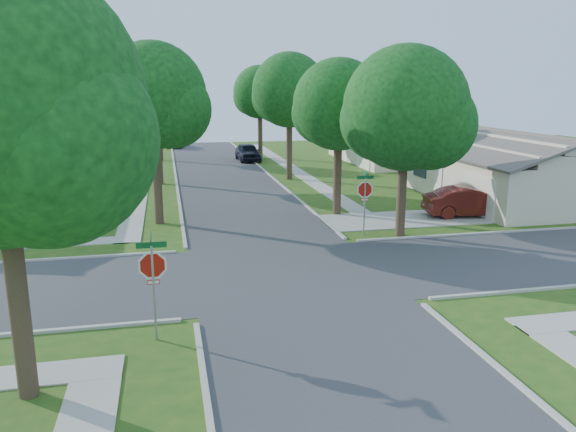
% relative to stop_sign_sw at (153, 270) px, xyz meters
% --- Properties ---
extents(ground, '(100.00, 100.00, 0.00)m').
position_rel_stop_sign_sw_xyz_m(ground, '(4.70, 4.70, -2.03)').
color(ground, '#244E15').
rests_on(ground, ground).
extents(road_ns, '(7.00, 100.00, 0.02)m').
position_rel_stop_sign_sw_xyz_m(road_ns, '(4.70, 4.70, -2.03)').
color(road_ns, '#333335').
rests_on(road_ns, ground).
extents(sidewalk_ne, '(1.20, 40.00, 0.04)m').
position_rel_stop_sign_sw_xyz_m(sidewalk_ne, '(10.80, 30.70, -2.01)').
color(sidewalk_ne, '#9E9B91').
rests_on(sidewalk_ne, ground).
extents(sidewalk_nw, '(1.20, 40.00, 0.04)m').
position_rel_stop_sign_sw_xyz_m(sidewalk_nw, '(-1.40, 30.70, -2.01)').
color(sidewalk_nw, '#9E9B91').
rests_on(sidewalk_nw, ground).
extents(driveway, '(8.80, 3.60, 0.05)m').
position_rel_stop_sign_sw_xyz_m(driveway, '(12.60, 11.80, -2.01)').
color(driveway, '#9E9B91').
rests_on(driveway, ground).
extents(stop_sign_sw, '(1.05, 0.80, 2.98)m').
position_rel_stop_sign_sw_xyz_m(stop_sign_sw, '(0.00, 0.00, 0.00)').
color(stop_sign_sw, gray).
rests_on(stop_sign_sw, ground).
extents(stop_sign_ne, '(1.05, 0.80, 2.98)m').
position_rel_stop_sign_sw_xyz_m(stop_sign_ne, '(9.40, 9.40, 0.00)').
color(stop_sign_ne, gray).
rests_on(stop_sign_ne, ground).
extents(tree_e_near, '(4.97, 4.80, 8.28)m').
position_rel_stop_sign_sw_xyz_m(tree_e_near, '(9.45, 13.71, 3.61)').
color(tree_e_near, '#38281C').
rests_on(tree_e_near, ground).
extents(tree_e_mid, '(5.59, 5.40, 9.21)m').
position_rel_stop_sign_sw_xyz_m(tree_e_mid, '(9.46, 25.71, 4.22)').
color(tree_e_mid, '#38281C').
rests_on(tree_e_mid, ground).
extents(tree_e_far, '(5.17, 5.00, 8.72)m').
position_rel_stop_sign_sw_xyz_m(tree_e_far, '(9.45, 38.71, 3.95)').
color(tree_e_far, '#38281C').
rests_on(tree_e_far, ground).
extents(tree_w_near, '(5.38, 5.20, 8.97)m').
position_rel_stop_sign_sw_xyz_m(tree_w_near, '(0.06, 13.71, 4.08)').
color(tree_w_near, '#38281C').
rests_on(tree_w_near, ground).
extents(tree_w_mid, '(5.80, 5.60, 9.56)m').
position_rel_stop_sign_sw_xyz_m(tree_w_mid, '(0.06, 25.71, 4.46)').
color(tree_w_mid, '#38281C').
rests_on(tree_w_mid, ground).
extents(tree_w_far, '(4.76, 4.60, 8.04)m').
position_rel_stop_sign_sw_xyz_m(tree_w_far, '(0.05, 38.71, 3.48)').
color(tree_w_far, '#38281C').
rests_on(tree_w_far, ground).
extents(tree_sw_corner, '(6.21, 6.00, 9.55)m').
position_rel_stop_sign_sw_xyz_m(tree_sw_corner, '(-2.74, -2.29, 4.23)').
color(tree_sw_corner, '#38281C').
rests_on(tree_sw_corner, ground).
extents(tree_ne_corner, '(5.80, 5.60, 8.66)m').
position_rel_stop_sign_sw_xyz_m(tree_ne_corner, '(11.06, 8.91, 3.56)').
color(tree_ne_corner, '#38281C').
rests_on(tree_ne_corner, ground).
extents(house_ne_near, '(8.42, 13.60, 4.23)m').
position_rel_stop_sign_sw_xyz_m(house_ne_near, '(20.69, 15.70, -0.51)').
color(house_ne_near, beige).
rests_on(house_ne_near, ground).
extents(house_ne_far, '(8.42, 13.60, 4.23)m').
position_rel_stop_sign_sw_xyz_m(house_ne_far, '(20.69, 33.70, -0.51)').
color(house_ne_far, beige).
rests_on(house_ne_far, ground).
extents(house_nw_far, '(8.42, 13.60, 4.23)m').
position_rel_stop_sign_sw_xyz_m(house_nw_far, '(-11.29, 36.70, -0.51)').
color(house_nw_far, beige).
rests_on(house_nw_far, ground).
extents(car_driveway, '(4.98, 2.25, 1.59)m').
position_rel_stop_sign_sw_xyz_m(car_driveway, '(16.20, 11.78, -1.24)').
color(car_driveway, '#4F1410').
rests_on(car_driveway, ground).
extents(car_curb_east, '(2.07, 4.83, 1.63)m').
position_rel_stop_sign_sw_xyz_m(car_curb_east, '(7.90, 36.78, -1.22)').
color(car_curb_east, black).
rests_on(car_curb_east, ground).
extents(car_curb_west, '(2.17, 4.75, 1.35)m').
position_rel_stop_sign_sw_xyz_m(car_curb_west, '(1.50, 50.10, -1.36)').
color(car_curb_west, black).
rests_on(car_curb_west, ground).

